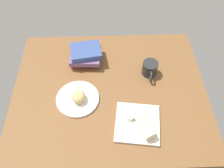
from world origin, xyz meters
The scene contains 8 objects.
dining_table centered at (0.00, 0.00, 2.00)cm, with size 110.00×90.00×4.00cm, color brown.
round_plate centered at (-17.81, -6.11, 4.70)cm, with size 23.61×23.61×1.40cm, color white.
scone_pastry centered at (-16.89, -7.16, 8.40)cm, with size 8.35×7.42×6.00cm, color tan.
square_plate centered at (13.63, -22.21, 4.80)cm, with size 22.43×22.43×1.60cm, color silver.
sauce_cup centered at (9.90, -18.80, 6.99)cm, with size 5.25×5.25×2.59cm.
breakfast_wrap centered at (16.61, -24.93, 8.62)cm, with size 6.05×6.05×14.58cm, color beige.
book_stack centered at (-14.25, 22.66, 9.00)cm, with size 20.49×17.54×9.63cm.
coffee_mug centered at (24.02, 11.00, 8.40)cm, with size 8.95×13.56×8.59cm.
Camera 1 is at (-1.24, -73.82, 111.16)cm, focal length 36.48 mm.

